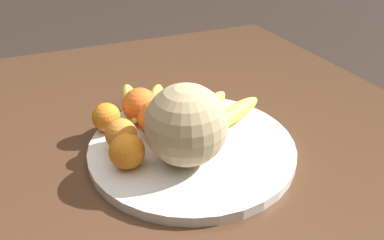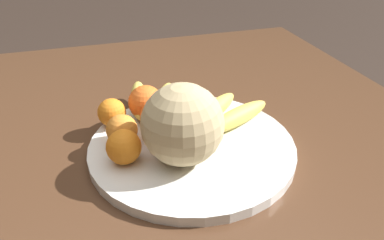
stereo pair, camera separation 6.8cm
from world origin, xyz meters
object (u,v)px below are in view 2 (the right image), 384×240
(fruit_bowl, at_px, (192,146))
(orange_mid_center, at_px, (159,117))
(kitchen_table, at_px, (202,198))
(orange_front_right, at_px, (146,103))
(orange_back_right, at_px, (124,147))
(melon, at_px, (183,124))
(orange_front_left, at_px, (122,130))
(orange_back_left, at_px, (112,112))
(banana_bunch, at_px, (187,107))

(fruit_bowl, distance_m, orange_mid_center, 0.09)
(fruit_bowl, bearing_deg, kitchen_table, 15.22)
(orange_front_right, height_order, orange_mid_center, same)
(orange_mid_center, relative_size, orange_back_right, 1.16)
(orange_front_right, distance_m, orange_back_right, 0.15)
(melon, height_order, orange_front_right, melon)
(fruit_bowl, relative_size, orange_front_left, 6.64)
(orange_front_right, xyz_separation_m, orange_back_right, (0.14, -0.06, -0.01))
(melon, bearing_deg, orange_front_right, -167.95)
(orange_front_left, distance_m, orange_front_right, 0.10)
(kitchen_table, bearing_deg, orange_back_right, -95.34)
(melon, height_order, orange_back_left, melon)
(banana_bunch, bearing_deg, orange_front_left, 151.69)
(fruit_bowl, relative_size, banana_bunch, 1.32)
(orange_front_left, xyz_separation_m, orange_back_left, (-0.07, -0.01, -0.00))
(orange_front_right, distance_m, orange_back_left, 0.07)
(orange_back_right, bearing_deg, fruit_bowl, 99.56)
(fruit_bowl, relative_size, orange_mid_center, 5.45)
(kitchen_table, xyz_separation_m, melon, (0.01, -0.04, 0.18))
(orange_front_left, xyz_separation_m, orange_back_right, (0.06, -0.00, 0.00))
(fruit_bowl, height_order, orange_back_right, orange_back_right)
(orange_front_left, bearing_deg, fruit_bowl, 73.55)
(orange_front_right, xyz_separation_m, orange_back_left, (0.01, -0.07, -0.01))
(orange_front_right, bearing_deg, banana_bunch, 82.42)
(orange_front_left, xyz_separation_m, orange_front_right, (-0.08, 0.06, 0.01))
(orange_mid_center, relative_size, orange_back_left, 1.25)
(orange_front_right, bearing_deg, kitchen_table, 25.86)
(banana_bunch, relative_size, orange_mid_center, 4.13)
(kitchen_table, distance_m, orange_mid_center, 0.18)
(melon, bearing_deg, orange_back_left, -145.45)
(orange_front_right, relative_size, orange_back_left, 1.26)
(fruit_bowl, bearing_deg, banana_bunch, 168.91)
(kitchen_table, height_order, orange_front_right, orange_front_right)
(orange_back_left, bearing_deg, melon, 34.55)
(banana_bunch, height_order, orange_front_right, orange_front_right)
(melon, bearing_deg, kitchen_table, 103.01)
(orange_mid_center, bearing_deg, banana_bunch, 126.32)
(orange_front_right, relative_size, orange_back_right, 1.17)
(orange_back_right, bearing_deg, orange_back_left, -177.33)
(orange_front_left, relative_size, orange_front_right, 0.81)
(orange_mid_center, xyz_separation_m, orange_back_right, (0.07, -0.08, -0.01))
(kitchen_table, xyz_separation_m, orange_back_right, (-0.01, -0.14, 0.14))
(melon, xyz_separation_m, orange_back_right, (-0.02, -0.10, -0.04))
(orange_front_left, distance_m, orange_mid_center, 0.08)
(melon, relative_size, orange_mid_center, 2.00)
(fruit_bowl, xyz_separation_m, orange_front_left, (-0.04, -0.12, 0.04))
(orange_front_left, distance_m, orange_back_left, 0.07)
(banana_bunch, bearing_deg, orange_back_right, 166.67)
(fruit_bowl, height_order, orange_front_left, orange_front_left)
(kitchen_table, relative_size, orange_back_right, 22.85)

